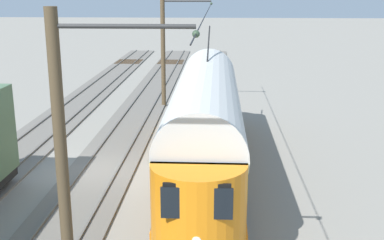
# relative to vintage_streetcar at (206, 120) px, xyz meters

# --- Properties ---
(ground_plane) EXTENTS (220.00, 220.00, 0.00)m
(ground_plane) POSITION_rel_vintage_streetcar_xyz_m (4.32, 0.12, -2.26)
(ground_plane) COLOR gray
(track_streetcar_siding) EXTENTS (2.80, 80.00, 0.18)m
(track_streetcar_siding) POSITION_rel_vintage_streetcar_xyz_m (-0.00, -0.20, -2.20)
(track_streetcar_siding) COLOR #666059
(track_streetcar_siding) RESTS_ON ground
(track_adjacent_siding) EXTENTS (2.80, 80.00, 0.18)m
(track_adjacent_siding) POSITION_rel_vintage_streetcar_xyz_m (4.32, -0.20, -2.20)
(track_adjacent_siding) COLOR #666059
(track_adjacent_siding) RESTS_ON ground
(track_third_siding) EXTENTS (2.80, 80.00, 0.18)m
(track_third_siding) POSITION_rel_vintage_streetcar_xyz_m (8.64, -0.20, -2.20)
(track_third_siding) COLOR #666059
(track_third_siding) RESTS_ON ground
(vintage_streetcar) EXTENTS (2.65, 16.49, 5.30)m
(vintage_streetcar) POSITION_rel_vintage_streetcar_xyz_m (0.00, 0.00, 0.00)
(vintage_streetcar) COLOR orange
(vintage_streetcar) RESTS_ON ground
(catenary_pole_foreground) EXTENTS (3.22, 0.28, 7.00)m
(catenary_pole_foreground) POSITION_rel_vintage_streetcar_xyz_m (2.90, -11.79, 1.43)
(catenary_pole_foreground) COLOR #4C3D28
(catenary_pole_foreground) RESTS_ON ground
(catenary_pole_mid_near) EXTENTS (3.22, 0.28, 7.00)m
(catenary_pole_mid_near) POSITION_rel_vintage_streetcar_xyz_m (2.90, 8.75, 1.43)
(catenary_pole_mid_near) COLOR #4C3D28
(catenary_pole_mid_near) RESTS_ON ground
(overhead_wire_run) EXTENTS (3.01, 24.54, 0.18)m
(overhead_wire_run) POSITION_rel_vintage_streetcar_xyz_m (0.11, -2.27, 4.21)
(overhead_wire_run) COLOR black
(overhead_wire_run) RESTS_ON ground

